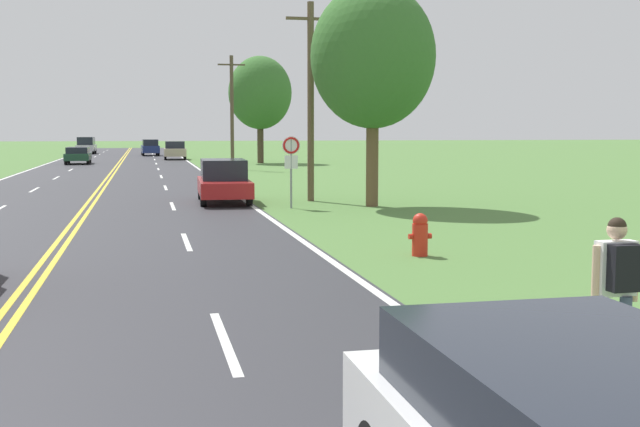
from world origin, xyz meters
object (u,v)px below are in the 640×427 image
object	(u,v)px
tree_mid_treeline	(260,93)
car_red_sedan_mid_near	(224,181)
fire_hydrant	(420,234)
car_dark_green_hatchback_mid_far	(78,155)
car_champagne_sedan_receding	(175,150)
hitchhiker_person	(617,277)
traffic_sign	(291,154)
car_silver_suv_horizon	(86,145)
tree_left_verge	(373,57)
car_dark_blue_van_distant	(150,147)

from	to	relation	value
tree_mid_treeline	car_red_sedan_mid_near	size ratio (longest dim) A/B	1.78
fire_hydrant	car_dark_green_hatchback_mid_far	xyz separation A→B (m)	(-10.51, 48.85, 0.28)
tree_mid_treeline	car_red_sedan_mid_near	world-z (taller)	tree_mid_treeline
fire_hydrant	car_champagne_sedan_receding	xyz separation A→B (m)	(-2.82, 57.16, 0.39)
hitchhiker_person	traffic_sign	world-z (taller)	traffic_sign
hitchhiker_person	traffic_sign	distance (m)	18.54
tree_mid_treeline	traffic_sign	bearing A→B (deg)	-96.59
car_red_sedan_mid_near	car_dark_green_hatchback_mid_far	bearing A→B (deg)	-165.41
fire_hydrant	car_champagne_sedan_receding	size ratio (longest dim) A/B	0.20
car_champagne_sedan_receding	car_silver_suv_horizon	xyz separation A→B (m)	(-8.91, 19.37, 0.15)
tree_left_verge	car_dark_blue_van_distant	size ratio (longest dim) A/B	1.53
hitchhiker_person	tree_mid_treeline	xyz separation A→B (m)	(4.08, 55.62, 4.51)
fire_hydrant	car_dark_blue_van_distant	xyz separation A→B (m)	(-4.90, 68.88, 0.44)
car_champagne_sedan_receding	car_dark_green_hatchback_mid_far	bearing A→B (deg)	-41.27
traffic_sign	car_dark_blue_van_distant	world-z (taller)	traffic_sign
tree_mid_treeline	car_red_sedan_mid_near	bearing A→B (deg)	-100.32
tree_left_verge	tree_mid_treeline	xyz separation A→B (m)	(1.46, 36.97, 0.48)
tree_left_verge	car_red_sedan_mid_near	bearing A→B (deg)	152.14
car_red_sedan_mid_near	car_silver_suv_horizon	xyz separation A→B (m)	(-8.98, 63.26, 0.19)
car_champagne_sedan_receding	car_silver_suv_horizon	world-z (taller)	car_silver_suv_horizon
fire_hydrant	traffic_sign	size ratio (longest dim) A/B	0.37
car_silver_suv_horizon	car_red_sedan_mid_near	bearing A→B (deg)	-170.30
tree_mid_treeline	car_champagne_sedan_receding	bearing A→B (deg)	123.80
hitchhiker_person	tree_left_verge	distance (m)	19.25
tree_left_verge	car_red_sedan_mid_near	xyz separation A→B (m)	(-4.81, 2.54, -4.25)
car_dark_blue_van_distant	car_champagne_sedan_receding	bearing A→B (deg)	7.81
tree_mid_treeline	car_silver_suv_horizon	bearing A→B (deg)	117.87
car_red_sedan_mid_near	car_champagne_sedan_receding	bearing A→B (deg)	-177.62
hitchhiker_person	fire_hydrant	xyz separation A→B (m)	(0.56, 7.92, -0.56)
hitchhiker_person	car_silver_suv_horizon	bearing A→B (deg)	6.15
fire_hydrant	car_dark_green_hatchback_mid_far	world-z (taller)	car_dark_green_hatchback_mid_far
tree_left_verge	traffic_sign	bearing A→B (deg)	-177.46
fire_hydrant	tree_left_verge	xyz separation A→B (m)	(2.06, 10.72, 4.59)
car_dark_blue_van_distant	car_dark_green_hatchback_mid_far	bearing A→B (deg)	-17.91
tree_mid_treeline	car_dark_blue_van_distant	bearing A→B (deg)	111.67
tree_left_verge	car_red_sedan_mid_near	world-z (taller)	tree_left_verge
hitchhiker_person	traffic_sign	bearing A→B (deg)	-0.75
tree_left_verge	car_red_sedan_mid_near	distance (m)	6.91
hitchhiker_person	car_dark_green_hatchback_mid_far	world-z (taller)	hitchhiker_person
fire_hydrant	car_silver_suv_horizon	distance (m)	77.42
car_dark_green_hatchback_mid_far	car_silver_suv_horizon	distance (m)	27.71
car_dark_blue_van_distant	tree_mid_treeline	bearing A→B (deg)	19.41
fire_hydrant	car_dark_green_hatchback_mid_far	bearing A→B (deg)	102.14
car_red_sedan_mid_near	car_dark_blue_van_distant	world-z (taller)	car_dark_blue_van_distant
car_dark_blue_van_distant	hitchhiker_person	bearing A→B (deg)	0.97
fire_hydrant	hitchhiker_person	bearing A→B (deg)	-94.06
hitchhiker_person	tree_left_verge	world-z (taller)	tree_left_verge
tree_left_verge	car_red_sedan_mid_near	size ratio (longest dim) A/B	1.58
tree_left_verge	car_silver_suv_horizon	bearing A→B (deg)	101.84
car_dark_green_hatchback_mid_far	car_champagne_sedan_receding	xyz separation A→B (m)	(7.69, 8.31, 0.11)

